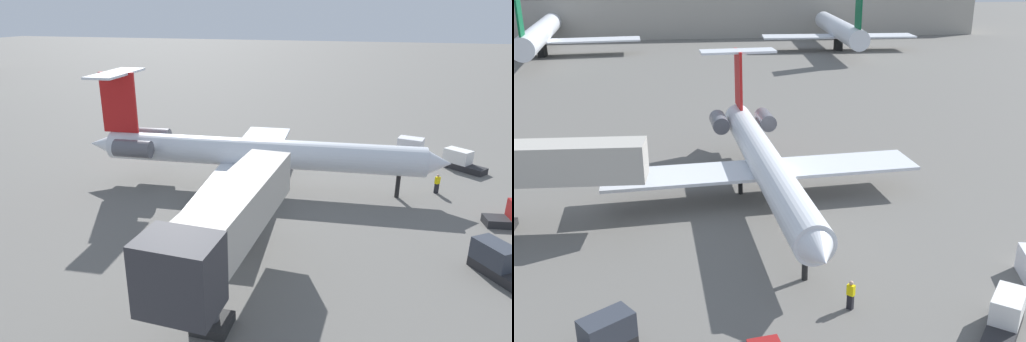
{
  "view_description": "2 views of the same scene",
  "coord_description": "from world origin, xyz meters",
  "views": [
    {
      "loc": [
        -36.52,
        -8.75,
        14.66
      ],
      "look_at": [
        -3.78,
        0.02,
        2.55
      ],
      "focal_mm": 31.66,
      "sensor_mm": 36.0,
      "label": 1
    },
    {
      "loc": [
        -5.98,
        -39.67,
        17.47
      ],
      "look_at": [
        -0.55,
        0.82,
        2.35
      ],
      "focal_mm": 40.42,
      "sensor_mm": 36.0,
      "label": 2
    }
  ],
  "objects": [
    {
      "name": "regional_jet",
      "position": [
        -1.04,
        1.55,
        3.26
      ],
      "size": [
        24.2,
        31.29,
        9.66
      ],
      "color": "silver",
      "rests_on": "ground_plane"
    },
    {
      "name": "baggage_tug_lead",
      "position": [
        -10.8,
        -16.44,
        0.84
      ],
      "size": [
        4.06,
        3.49,
        1.9
      ],
      "color": "#262628",
      "rests_on": "ground_plane"
    },
    {
      "name": "ground_crew_marshaller",
      "position": [
        1.7,
        -14.35,
        0.86
      ],
      "size": [
        0.46,
        0.47,
        1.69
      ],
      "color": "black",
      "rests_on": "ground_plane"
    },
    {
      "name": "jet_bridge",
      "position": [
        -17.52,
        -2.09,
        4.7
      ],
      "size": [
        14.41,
        3.61,
        6.4
      ],
      "color": "#B7B2A8",
      "rests_on": "ground_plane"
    },
    {
      "name": "terminal_building",
      "position": [
        0.0,
        105.75,
        5.13
      ],
      "size": [
        123.81,
        19.41,
        10.23
      ],
      "color": "#9E998E",
      "rests_on": "ground_plane"
    },
    {
      "name": "ground_plane",
      "position": [
        0.0,
        0.0,
        -0.05
      ],
      "size": [
        400.0,
        400.0,
        0.1
      ],
      "primitive_type": "cube",
      "color": "#66635E"
    },
    {
      "name": "baggage_tug_trailing",
      "position": [
        8.81,
        -17.23,
        0.84
      ],
      "size": [
        3.59,
        4.0,
        1.9
      ],
      "color": "#262628",
      "rests_on": "ground_plane"
    },
    {
      "name": "parked_airliner_west_mid",
      "position": [
        23.28,
        74.91,
        4.15
      ],
      "size": [
        30.7,
        36.39,
        13.1
      ],
      "color": "silver",
      "rests_on": "ground_plane"
    },
    {
      "name": "parked_airliner_west_end",
      "position": [
        -34.01,
        74.55,
        4.19
      ],
      "size": [
        36.8,
        43.45,
        13.21
      ],
      "color": "silver",
      "rests_on": "ground_plane"
    }
  ]
}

